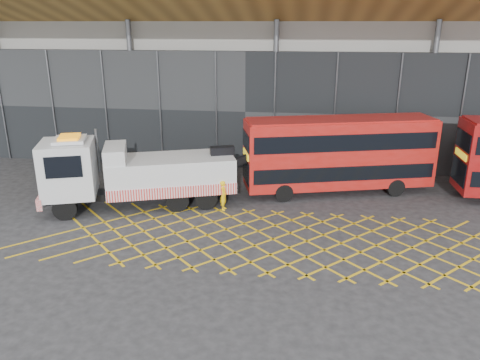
# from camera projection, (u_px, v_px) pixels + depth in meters

# --- Properties ---
(ground_plane) EXTENTS (120.00, 120.00, 0.00)m
(ground_plane) POSITION_uv_depth(u_px,v_px,m) (175.00, 233.00, 22.94)
(ground_plane) COLOR #232426
(road_markings) EXTENTS (27.96, 7.16, 0.01)m
(road_markings) POSITION_uv_depth(u_px,v_px,m) (290.00, 240.00, 22.20)
(road_markings) COLOR gold
(road_markings) RESTS_ON ground_plane
(construction_building) EXTENTS (55.00, 23.97, 18.00)m
(construction_building) POSITION_uv_depth(u_px,v_px,m) (256.00, 33.00, 37.06)
(construction_building) COLOR gray
(construction_building) RESTS_ON ground_plane
(recovery_truck) EXTENTS (12.08, 6.12, 4.27)m
(recovery_truck) POSITION_uv_depth(u_px,v_px,m) (133.00, 173.00, 25.69)
(recovery_truck) COLOR black
(recovery_truck) RESTS_ON ground_plane
(bus_towed) EXTENTS (11.42, 5.49, 4.54)m
(bus_towed) POSITION_uv_depth(u_px,v_px,m) (339.00, 152.00, 27.72)
(bus_towed) COLOR #AD140F
(bus_towed) RESTS_ON ground_plane
(worker) EXTENTS (0.40, 0.61, 1.66)m
(worker) POSITION_uv_depth(u_px,v_px,m) (224.00, 195.00, 25.59)
(worker) COLOR yellow
(worker) RESTS_ON ground_plane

